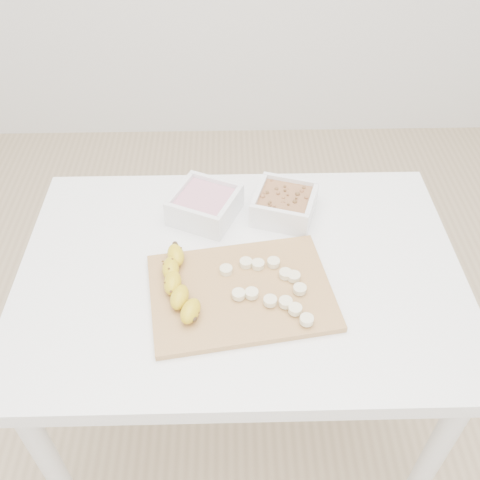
{
  "coord_description": "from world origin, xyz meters",
  "views": [
    {
      "loc": [
        -0.02,
        -0.82,
        1.63
      ],
      "look_at": [
        0.0,
        0.03,
        0.81
      ],
      "focal_mm": 40.0,
      "sensor_mm": 36.0,
      "label": 1
    }
  ],
  "objects_px": {
    "table": "(240,296)",
    "cutting_board": "(241,292)",
    "banana": "(180,284)",
    "bowl_yogurt": "(205,205)",
    "bowl_granola": "(284,204)"
  },
  "relations": [
    {
      "from": "bowl_granola",
      "to": "table",
      "type": "bearing_deg",
      "value": -121.77
    },
    {
      "from": "table",
      "to": "banana",
      "type": "bearing_deg",
      "value": -150.48
    },
    {
      "from": "cutting_board",
      "to": "banana",
      "type": "distance_m",
      "value": 0.13
    },
    {
      "from": "bowl_yogurt",
      "to": "cutting_board",
      "type": "relative_size",
      "value": 0.51
    },
    {
      "from": "table",
      "to": "bowl_yogurt",
      "type": "height_order",
      "value": "bowl_yogurt"
    },
    {
      "from": "bowl_yogurt",
      "to": "bowl_granola",
      "type": "height_order",
      "value": "bowl_yogurt"
    },
    {
      "from": "bowl_granola",
      "to": "cutting_board",
      "type": "relative_size",
      "value": 0.47
    },
    {
      "from": "table",
      "to": "bowl_yogurt",
      "type": "xyz_separation_m",
      "value": [
        -0.08,
        0.18,
        0.13
      ]
    },
    {
      "from": "bowl_yogurt",
      "to": "cutting_board",
      "type": "bearing_deg",
      "value": -72.38
    },
    {
      "from": "banana",
      "to": "cutting_board",
      "type": "bearing_deg",
      "value": -3.57
    },
    {
      "from": "table",
      "to": "cutting_board",
      "type": "relative_size",
      "value": 2.6
    },
    {
      "from": "table",
      "to": "bowl_yogurt",
      "type": "relative_size",
      "value": 5.14
    },
    {
      "from": "bowl_yogurt",
      "to": "bowl_granola",
      "type": "xyz_separation_m",
      "value": [
        0.2,
        -0.0,
        -0.0
      ]
    },
    {
      "from": "bowl_yogurt",
      "to": "banana",
      "type": "relative_size",
      "value": 0.91
    },
    {
      "from": "bowl_granola",
      "to": "banana",
      "type": "xyz_separation_m",
      "value": [
        -0.24,
        -0.26,
        -0.0
      ]
    }
  ]
}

